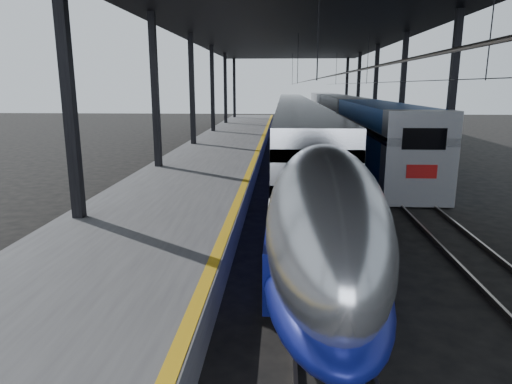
{
  "coord_description": "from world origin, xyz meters",
  "views": [
    {
      "loc": [
        0.99,
        -9.35,
        5.29
      ],
      "look_at": [
        0.16,
        4.73,
        2.0
      ],
      "focal_mm": 32.0,
      "sensor_mm": 36.0,
      "label": 1
    }
  ],
  "objects": [
    {
      "name": "platform",
      "position": [
        -3.5,
        20.0,
        0.5
      ],
      "size": [
        6.0,
        80.0,
        1.0
      ],
      "primitive_type": "cube",
      "color": "#4C4C4F",
      "rests_on": "ground"
    },
    {
      "name": "tgv_train",
      "position": [
        2.0,
        28.41,
        1.91
      ],
      "size": [
        2.86,
        65.2,
        4.09
      ],
      "color": "#AAACB1",
      "rests_on": "ground"
    },
    {
      "name": "yellow_strip",
      "position": [
        -0.7,
        20.0,
        1.0
      ],
      "size": [
        0.3,
        80.0,
        0.01
      ],
      "primitive_type": "cube",
      "color": "gold",
      "rests_on": "platform"
    },
    {
      "name": "canopy",
      "position": [
        1.9,
        20.0,
        9.12
      ],
      "size": [
        18.0,
        75.0,
        9.47
      ],
      "color": "black",
      "rests_on": "ground"
    },
    {
      "name": "rails",
      "position": [
        4.5,
        20.0,
        0.08
      ],
      "size": [
        6.52,
        80.0,
        0.16
      ],
      "color": "slate",
      "rests_on": "ground"
    },
    {
      "name": "ground",
      "position": [
        0.0,
        0.0,
        0.0
      ],
      "size": [
        160.0,
        160.0,
        0.0
      ],
      "primitive_type": "plane",
      "color": "black",
      "rests_on": "ground"
    },
    {
      "name": "second_train",
      "position": [
        7.0,
        37.72,
        2.16
      ],
      "size": [
        3.09,
        56.05,
        4.26
      ],
      "color": "navy",
      "rests_on": "ground"
    }
  ]
}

